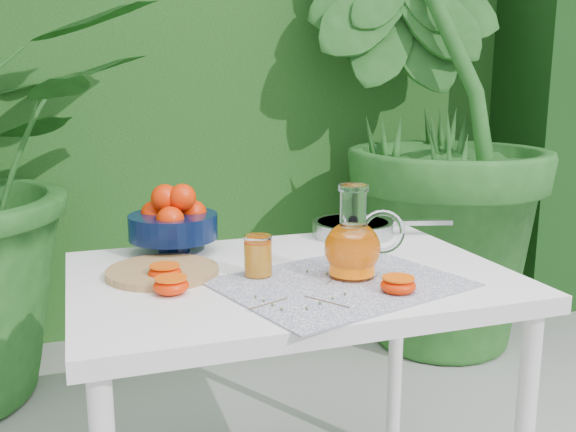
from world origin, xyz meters
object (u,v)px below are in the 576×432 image
object	(u,v)px
saute_pan	(354,228)
white_table	(291,305)
cutting_board	(163,272)
juice_pitcher	(354,245)
fruit_bowl	(173,221)

from	to	relation	value
saute_pan	white_table	bearing A→B (deg)	-136.00
cutting_board	juice_pitcher	xyz separation A→B (m)	(0.41, -0.16, 0.07)
white_table	saute_pan	size ratio (longest dim) A/B	2.36
juice_pitcher	saute_pan	world-z (taller)	juice_pitcher
cutting_board	saute_pan	size ratio (longest dim) A/B	0.61
saute_pan	fruit_bowl	bearing A→B (deg)	-179.03
white_table	juice_pitcher	bearing A→B (deg)	-37.46
cutting_board	saute_pan	distance (m)	0.61
cutting_board	juice_pitcher	distance (m)	0.44
fruit_bowl	juice_pitcher	world-z (taller)	juice_pitcher
white_table	fruit_bowl	bearing A→B (deg)	130.47
cutting_board	white_table	bearing A→B (deg)	-14.06
fruit_bowl	white_table	bearing A→B (deg)	-49.53
cutting_board	juice_pitcher	size ratio (longest dim) A/B	1.22
fruit_bowl	juice_pitcher	distance (m)	0.50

